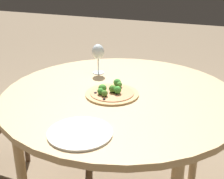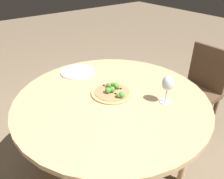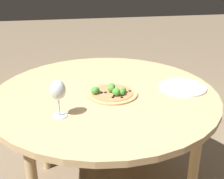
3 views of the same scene
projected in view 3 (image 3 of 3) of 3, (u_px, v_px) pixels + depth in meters
The scene contains 4 objects.
dining_table at pixel (105, 103), 1.74m from camera, with size 1.24×1.24×0.75m.
pizza at pixel (112, 93), 1.68m from camera, with size 0.28×0.28×0.06m.
wine_glass at pixel (58, 91), 1.41m from camera, with size 0.07×0.07×0.18m.
plate_near at pixel (183, 87), 1.77m from camera, with size 0.26×0.26×0.01m.
Camera 3 is at (1.55, -0.21, 1.46)m, focal length 50.00 mm.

